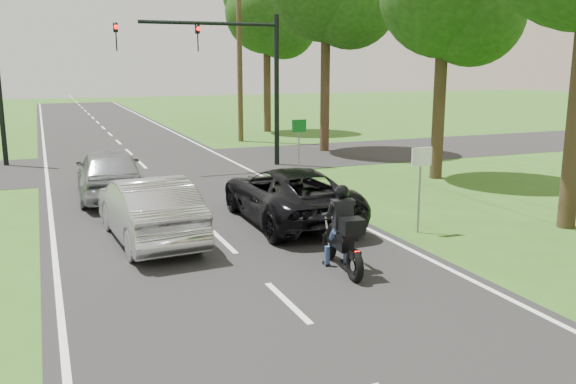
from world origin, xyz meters
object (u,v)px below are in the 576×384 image
at_px(traffic_signal, 232,63).
at_px(utility_pole_far, 239,44).
at_px(motorcycle_rider, 343,237).
at_px(sign_green, 299,134).
at_px(silver_suv, 110,172).
at_px(dark_suv, 288,194).
at_px(silver_sedan, 149,209).
at_px(sign_white, 421,169).

height_order(traffic_signal, utility_pole_far, utility_pole_far).
height_order(motorcycle_rider, sign_green, sign_green).
distance_m(silver_suv, utility_pole_far, 15.16).
bearing_deg(sign_green, traffic_signal, 117.38).
height_order(motorcycle_rider, silver_suv, motorcycle_rider).
xyz_separation_m(dark_suv, traffic_signal, (1.20, 8.79, 3.40)).
relative_size(traffic_signal, utility_pole_far, 0.64).
height_order(silver_suv, sign_green, sign_green).
distance_m(dark_suv, sign_green, 6.46).
relative_size(motorcycle_rider, utility_pole_far, 0.21).
relative_size(dark_suv, silver_sedan, 1.12).
relative_size(traffic_signal, sign_green, 3.00).
height_order(motorcycle_rider, utility_pole_far, utility_pole_far).
bearing_deg(silver_sedan, sign_green, -140.13).
bearing_deg(sign_white, sign_green, 88.57).
distance_m(silver_sedan, sign_green, 9.01).
relative_size(silver_sedan, utility_pole_far, 0.46).
height_order(silver_sedan, utility_pole_far, utility_pole_far).
height_order(silver_sedan, silver_suv, silver_suv).
relative_size(silver_suv, sign_white, 2.21).
xyz_separation_m(silver_sedan, silver_suv, (-0.34, 5.17, 0.04)).
bearing_deg(silver_suv, silver_sedan, 96.01).
bearing_deg(motorcycle_rider, dark_suv, 89.32).
relative_size(silver_sedan, silver_suv, 0.99).
relative_size(motorcycle_rider, silver_sedan, 0.45).
height_order(dark_suv, silver_sedan, silver_sedan).
distance_m(silver_suv, sign_green, 6.93).
bearing_deg(motorcycle_rider, silver_sedan, 137.82).
xyz_separation_m(traffic_signal, utility_pole_far, (2.86, 8.00, 0.95)).
relative_size(dark_suv, sign_white, 2.44).
xyz_separation_m(motorcycle_rider, silver_suv, (-3.58, 8.77, 0.11)).
bearing_deg(traffic_signal, silver_sedan, -117.99).
bearing_deg(dark_suv, utility_pole_far, -103.08).
distance_m(dark_suv, sign_white, 3.51).
bearing_deg(motorcycle_rider, sign_green, 77.65).
height_order(silver_sedan, sign_white, sign_white).
xyz_separation_m(utility_pole_far, sign_green, (-1.30, -11.02, -3.49)).
bearing_deg(utility_pole_far, silver_suv, -123.89).
bearing_deg(silver_sedan, motorcycle_rider, 127.97).
bearing_deg(motorcycle_rider, traffic_signal, 88.45).
distance_m(motorcycle_rider, silver_sedan, 4.85).
xyz_separation_m(silver_suv, traffic_signal, (5.25, 4.07, 3.32)).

